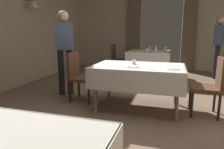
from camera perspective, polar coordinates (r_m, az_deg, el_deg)
The scene contains 16 objects.
ground at distance 3.60m, azimuth 8.37°, elevation -9.68°, with size 10.08×10.08×0.00m, color #7A604C.
wall_back at distance 7.52m, azimuth 13.44°, elevation 12.95°, with size 6.40×0.27×3.00m.
dining_table_mid at distance 3.53m, azimuth 7.29°, elevation 0.91°, with size 1.52×1.01×0.75m.
dining_table_far at distance 6.29m, azimuth 10.17°, elevation 5.48°, with size 1.23×1.07×0.75m.
chair_mid_right at distance 3.55m, azimuth 25.77°, elevation -2.34°, with size 0.44×0.44×0.93m.
chair_mid_left at distance 3.97m, azimuth -9.09°, elevation 0.09°, with size 0.44×0.44×0.93m.
chair_far_left at distance 6.53m, azimuth 1.39°, elevation 4.74°, with size 0.44×0.44×0.93m.
plate_mid_a at distance 3.33m, azimuth 5.84°, elevation 2.15°, with size 0.20×0.20×0.01m, color white.
plate_mid_b at distance 3.27m, azimuth 16.45°, elevation 1.55°, with size 0.22×0.22×0.01m, color white.
glass_mid_c at distance 3.64m, azimuth 6.10°, elevation 3.51°, with size 0.07×0.07×0.08m, color silver.
flower_vase_far at distance 6.00m, azimuth 12.08°, elevation 7.20°, with size 0.07×0.07×0.21m.
glass_far_b at distance 6.60m, azimuth 14.53°, elevation 6.93°, with size 0.07×0.07×0.10m, color silver.
glass_far_c at distance 6.61m, azimuth 10.36°, elevation 7.20°, with size 0.07×0.07×0.12m, color silver.
glass_far_d at distance 6.06m, azimuth 9.63°, elevation 6.70°, with size 0.08×0.08×0.09m, color silver.
person_waiter_by_doorway at distance 4.34m, azimuth -13.04°, elevation 7.69°, with size 0.42×0.37×1.72m.
person_diner_standing_aside at distance 6.55m, azimuth 27.36°, elevation 7.94°, with size 0.32×0.41×1.72m.
Camera 1 is at (0.45, -3.33, 1.30)m, focal length 32.99 mm.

